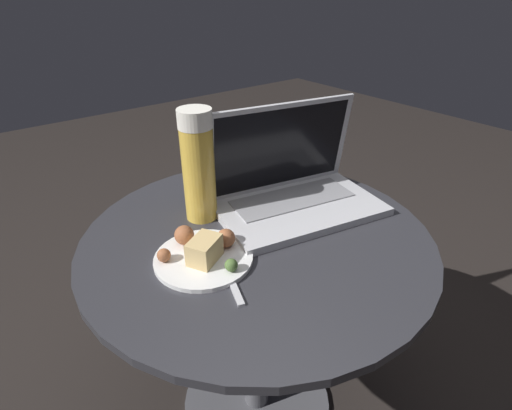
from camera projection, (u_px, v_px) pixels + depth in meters
ground_plane at (257, 401)px, 1.13m from camera, size 6.00×6.00×0.00m
table at (257, 286)px, 0.92m from camera, size 0.74×0.74×0.57m
laptop at (293, 187)px, 0.93m from camera, size 0.41×0.29×0.23m
beer_glass at (198, 166)px, 0.85m from camera, size 0.07×0.07×0.25m
snack_plate at (203, 252)px, 0.76m from camera, size 0.19×0.19×0.05m
fork at (227, 271)px, 0.73m from camera, size 0.07×0.16×0.00m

